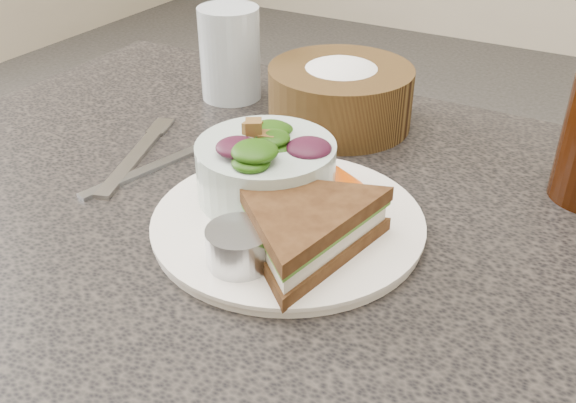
% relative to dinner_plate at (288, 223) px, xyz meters
% --- Properties ---
extents(dinner_plate, '(0.26, 0.26, 0.01)m').
position_rel_dinner_plate_xyz_m(dinner_plate, '(0.00, 0.00, 0.00)').
color(dinner_plate, white).
rests_on(dinner_plate, dining_table).
extents(sandwich, '(0.25, 0.25, 0.05)m').
position_rel_dinner_plate_xyz_m(sandwich, '(0.04, -0.04, 0.03)').
color(sandwich, '#4F3119').
rests_on(sandwich, dinner_plate).
extents(salad_bowl, '(0.16, 0.16, 0.08)m').
position_rel_dinner_plate_xyz_m(salad_bowl, '(-0.04, 0.03, 0.05)').
color(salad_bowl, '#AEC3BB').
rests_on(salad_bowl, dinner_plate).
extents(dressing_ramekin, '(0.07, 0.07, 0.03)m').
position_rel_dinner_plate_xyz_m(dressing_ramekin, '(-0.00, -0.08, 0.02)').
color(dressing_ramekin, '#ABAFB4').
rests_on(dressing_ramekin, dinner_plate).
extents(orange_wedge, '(0.09, 0.09, 0.03)m').
position_rel_dinner_plate_xyz_m(orange_wedge, '(0.02, 0.07, 0.02)').
color(orange_wedge, '#FF5705').
rests_on(orange_wedge, dinner_plate).
extents(fork, '(0.07, 0.17, 0.00)m').
position_rel_dinner_plate_xyz_m(fork, '(-0.22, 0.03, -0.00)').
color(fork, '#B8B8B8').
rests_on(fork, dining_table).
extents(knife, '(0.07, 0.21, 0.00)m').
position_rel_dinner_plate_xyz_m(knife, '(-0.19, 0.04, -0.00)').
color(knife, '#A9ADB4').
rests_on(knife, dining_table).
extents(bread_basket, '(0.21, 0.21, 0.10)m').
position_rel_dinner_plate_xyz_m(bread_basket, '(-0.06, 0.24, 0.05)').
color(bread_basket, brown).
rests_on(bread_basket, dining_table).
extents(water_glass, '(0.09, 0.09, 0.12)m').
position_rel_dinner_plate_xyz_m(water_glass, '(-0.23, 0.25, 0.06)').
color(water_glass, silver).
rests_on(water_glass, dining_table).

